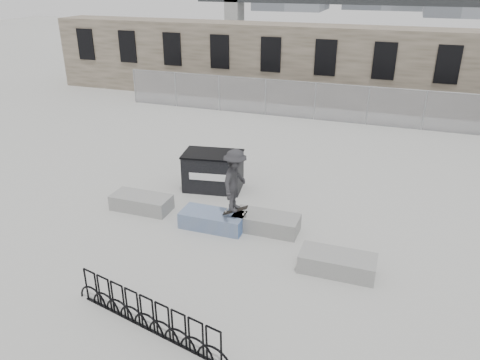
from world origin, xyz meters
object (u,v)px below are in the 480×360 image
at_px(planter_center_right, 266,222).
at_px(dumpster, 213,171).
at_px(planter_far_left, 141,202).
at_px(bike_rack, 147,314).
at_px(planter_center_left, 213,219).
at_px(planter_offset, 337,262).
at_px(skateboarder, 235,181).

height_order(planter_center_right, dumpster, dumpster).
distance_m(planter_far_left, bike_rack, 5.96).
relative_size(planter_center_left, planter_offset, 1.00).
bearing_deg(planter_offset, dumpster, 143.59).
relative_size(planter_far_left, planter_center_left, 1.00).
height_order(planter_center_right, bike_rack, bike_rack).
bearing_deg(planter_far_left, skateboarder, -6.06).
bearing_deg(planter_center_right, planter_offset, -31.75).
distance_m(planter_center_left, planter_center_right, 1.67).
height_order(planter_center_right, planter_offset, same).
bearing_deg(planter_far_left, planter_offset, -11.90).
height_order(planter_center_right, skateboarder, skateboarder).
bearing_deg(skateboarder, planter_offset, -105.03).
height_order(planter_far_left, planter_center_right, same).
bearing_deg(planter_center_right, planter_far_left, -179.17).
relative_size(planter_far_left, planter_center_right, 1.00).
bearing_deg(planter_offset, skateboarder, 162.14).
xyz_separation_m(planter_offset, skateboarder, (-3.26, 1.05, 1.46)).
distance_m(planter_far_left, dumpster, 2.89).
distance_m(planter_center_right, dumpster, 3.56).
xyz_separation_m(planter_far_left, dumpster, (1.64, 2.34, 0.42)).
height_order(planter_far_left, planter_center_left, same).
bearing_deg(planter_far_left, planter_center_left, -6.86).
bearing_deg(planter_offset, planter_center_left, 164.79).
height_order(planter_offset, skateboarder, skateboarder).
distance_m(planter_center_right, planter_offset, 2.82).
relative_size(planter_center_right, dumpster, 0.88).
xyz_separation_m(planter_center_right, skateboarder, (-0.86, -0.43, 1.46)).
distance_m(planter_far_left, skateboarder, 3.79).
bearing_deg(bike_rack, skateboarder, 85.60).
bearing_deg(planter_offset, planter_center_right, 148.25).
relative_size(dumpster, bike_rack, 0.52).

